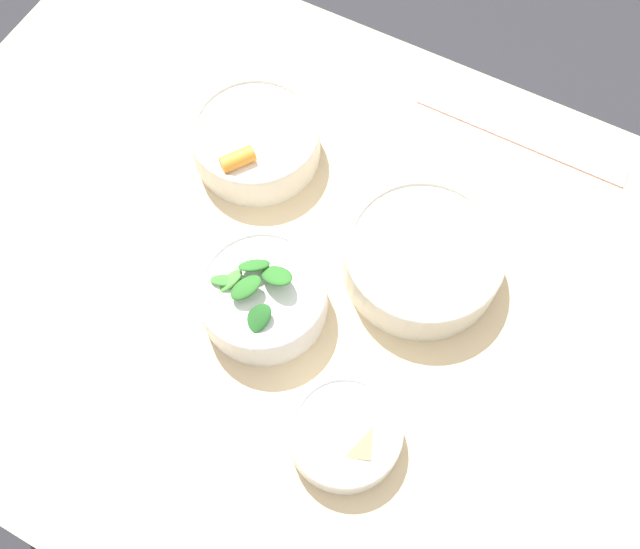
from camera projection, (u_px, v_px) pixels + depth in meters
The scene contains 7 objects.
ground_plane at pixel (343, 440), 1.58m from camera, with size 10.00×10.00×0.00m, color #2D2D33.
dining_table at pixel (357, 340), 0.98m from camera, with size 1.32×0.82×0.78m.
bowl_carrots at pixel (256, 140), 0.94m from camera, with size 0.17×0.17×0.07m.
bowl_greens at pixel (262, 295), 0.84m from camera, with size 0.15×0.15×0.09m.
bowl_beans_hotdog at pixel (422, 259), 0.87m from camera, with size 0.19×0.19×0.06m.
bowl_cookies at pixel (345, 433), 0.79m from camera, with size 0.13×0.13×0.04m.
ruler at pixel (520, 136), 0.98m from camera, with size 0.30×0.03×0.00m.
Camera 1 is at (0.11, -0.31, 1.59)m, focal length 40.00 mm.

